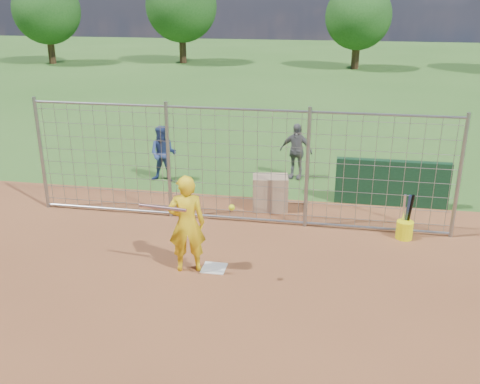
% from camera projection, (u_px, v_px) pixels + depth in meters
% --- Properties ---
extents(ground, '(100.00, 100.00, 0.00)m').
position_uv_depth(ground, '(216.00, 263.00, 9.95)').
color(ground, '#2D591E').
rests_on(ground, ground).
extents(infield_dirt, '(18.00, 18.00, 0.00)m').
position_uv_depth(infield_dirt, '(167.00, 367.00, 7.19)').
color(infield_dirt, brown).
rests_on(infield_dirt, ground).
extents(home_plate, '(0.43, 0.43, 0.02)m').
position_uv_depth(home_plate, '(214.00, 268.00, 9.76)').
color(home_plate, silver).
rests_on(home_plate, ground).
extents(dugout_wall, '(2.60, 0.20, 1.10)m').
position_uv_depth(dugout_wall, '(392.00, 183.00, 12.50)').
color(dugout_wall, '#11381E').
rests_on(dugout_wall, ground).
extents(batter, '(0.75, 0.60, 1.81)m').
position_uv_depth(batter, '(187.00, 224.00, 9.42)').
color(batter, yellow).
rests_on(batter, ground).
extents(bystander_a, '(0.73, 0.58, 1.49)m').
position_uv_depth(bystander_a, '(163.00, 154.00, 14.07)').
color(bystander_a, navy).
rests_on(bystander_a, ground).
extents(bystander_b, '(0.94, 0.53, 1.51)m').
position_uv_depth(bystander_b, '(296.00, 151.00, 14.28)').
color(bystander_b, '#5C5B60').
rests_on(bystander_b, ground).
extents(equipment_bin, '(0.88, 0.67, 0.80)m').
position_uv_depth(equipment_bin, '(270.00, 193.00, 12.32)').
color(equipment_bin, tan).
rests_on(equipment_bin, ground).
extents(equipment_in_play, '(1.71, 0.23, 0.22)m').
position_uv_depth(equipment_in_play, '(179.00, 208.00, 9.02)').
color(equipment_in_play, silver).
rests_on(equipment_in_play, ground).
extents(bucket_with_bats, '(0.34, 0.34, 0.97)m').
position_uv_depth(bucket_with_bats, '(405.00, 227.00, 10.89)').
color(bucket_with_bats, '#F9F50D').
rests_on(bucket_with_bats, ground).
extents(backstop_fence, '(9.08, 0.08, 2.60)m').
position_uv_depth(backstop_fence, '(236.00, 167.00, 11.35)').
color(backstop_fence, gray).
rests_on(backstop_fence, ground).
extents(tree_line, '(44.66, 6.72, 6.48)m').
position_uv_depth(tree_line, '(361.00, 9.00, 34.03)').
color(tree_line, '#3F2B19').
rests_on(tree_line, ground).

